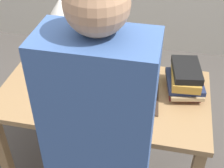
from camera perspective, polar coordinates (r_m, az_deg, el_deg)
name	(u,v)px	position (r m, az deg, el deg)	size (l,w,h in m)	color
ground_plane	(105,167)	(2.45, -1.28, -14.85)	(12.00, 12.00, 0.00)	#47423D
reading_desk	(104,105)	(1.99, -1.53, -3.83)	(1.29, 0.71, 0.73)	#937047
open_book	(118,94)	(1.87, 1.03, -1.81)	(0.52, 0.34, 0.07)	#38281E
book_stack_tall	(185,79)	(1.93, 13.20, 0.87)	(0.25, 0.32, 0.18)	maroon
book_standing_upright	(154,69)	(1.95, 7.74, 2.65)	(0.04, 0.17, 0.21)	brown
reading_lamp	(61,17)	(1.99, -9.26, 12.04)	(0.13, 0.13, 0.48)	#ADADB2
coffee_mug	(77,74)	(2.01, -6.42, 1.79)	(0.11, 0.08, 0.08)	#4C7F5B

